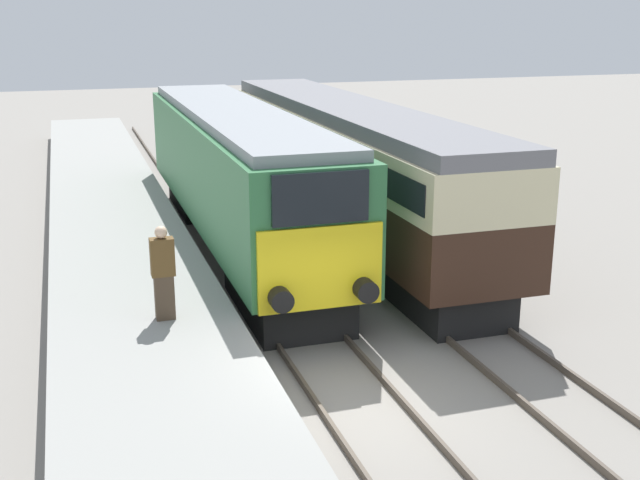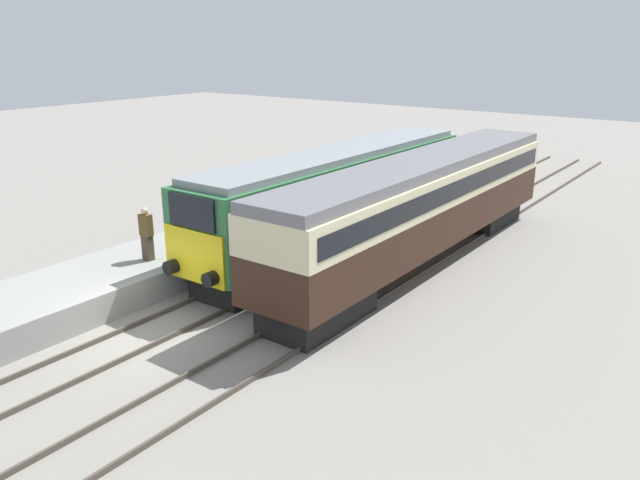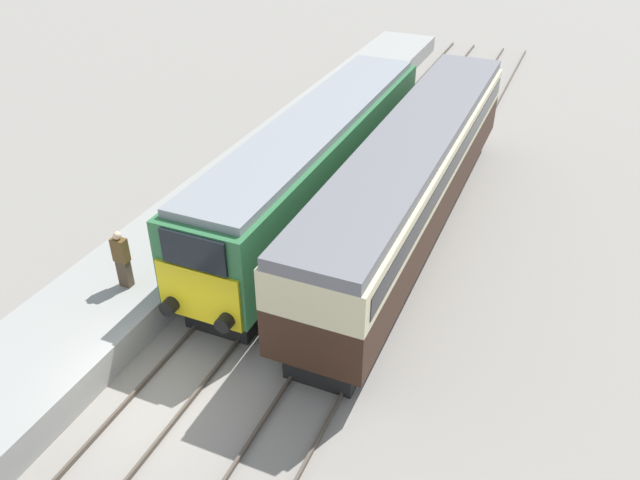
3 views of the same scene
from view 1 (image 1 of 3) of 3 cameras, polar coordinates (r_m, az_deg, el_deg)
The scene contains 7 objects.
ground_plane at distance 14.08m, azimuth 2.86°, elevation -11.76°, with size 120.00×120.00×0.00m, color gray.
platform_left at distance 20.59m, azimuth -13.76°, elevation -1.64°, with size 3.50×50.00×0.93m.
rails_near_track at distance 18.41m, azimuth -2.62°, elevation -4.62°, with size 1.51×60.00×0.14m.
rails_far_track at distance 19.51m, azimuth 7.08°, elevation -3.51°, with size 1.50×60.00×0.14m.
locomotive at distance 22.34m, azimuth -5.96°, elevation 4.82°, with size 2.70×15.65×3.98m.
passenger_carriage at distance 23.62m, azimuth 1.95°, elevation 5.90°, with size 2.75×17.20×3.96m.
person_on_platform at distance 15.24m, azimuth -11.09°, elevation -2.31°, with size 0.44×0.26×1.82m.
Camera 1 is at (-4.45, -11.63, 6.58)m, focal length 45.00 mm.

